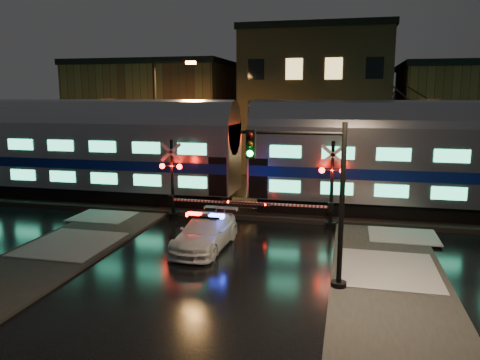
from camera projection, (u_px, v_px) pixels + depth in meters
name	position (u px, v px, depth m)	size (l,w,h in m)	color
ground	(235.00, 237.00, 21.45)	(120.00, 120.00, 0.00)	black
ballast	(256.00, 209.00, 26.22)	(90.00, 4.20, 0.24)	black
sidewalk_left	(24.00, 271.00, 17.13)	(4.00, 20.00, 0.12)	#2D2D2D
sidewalk_right	(395.00, 307.00, 14.24)	(4.00, 20.00, 0.12)	#2D2D2D
building_left	(157.00, 115.00, 44.62)	(14.00, 10.00, 9.00)	brown
building_mid	(316.00, 103.00, 41.53)	(12.00, 11.00, 11.50)	brown
building_right	(475.00, 122.00, 38.42)	(12.00, 10.00, 8.50)	brown
train	(244.00, 151.00, 25.78)	(51.00, 3.12, 5.92)	black
police_car	(205.00, 233.00, 19.77)	(2.09, 4.73, 1.51)	white
crossing_signal_right	(324.00, 193.00, 22.48)	(6.04, 0.67, 4.28)	black
crossing_signal_left	(178.00, 187.00, 24.14)	(5.89, 0.66, 4.17)	black
traffic_light	(314.00, 202.00, 15.26)	(3.61, 0.67, 5.58)	black
streetlight	(160.00, 116.00, 30.79)	(2.93, 0.31, 8.77)	black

